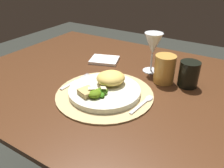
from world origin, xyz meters
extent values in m
cube|color=#492815|center=(0.00, 0.00, 0.74)|extent=(1.34, 0.91, 0.02)
cylinder|color=#4E2717|center=(-0.60, 0.38, 0.37)|extent=(0.07, 0.07, 0.73)
cylinder|color=tan|center=(-0.03, -0.12, 0.75)|extent=(0.35, 0.35, 0.01)
cylinder|color=silver|center=(-0.03, -0.12, 0.76)|extent=(0.25, 0.25, 0.02)
ellipsoid|color=#EAC25A|center=(-0.04, -0.07, 0.80)|extent=(0.14, 0.14, 0.04)
ellipsoid|color=#4E7110|center=(-0.03, -0.18, 0.78)|extent=(0.06, 0.06, 0.02)
ellipsoid|color=#3D6F17|center=(-0.02, -0.14, 0.78)|extent=(0.05, 0.05, 0.02)
ellipsoid|color=#486812|center=(-0.03, -0.15, 0.78)|extent=(0.06, 0.07, 0.01)
ellipsoid|color=#2F6E10|center=(-0.02, -0.16, 0.78)|extent=(0.05, 0.04, 0.01)
cube|color=beige|center=(-0.05, -0.17, 0.80)|extent=(0.03, 0.03, 0.00)
cube|color=beige|center=(-0.02, -0.14, 0.79)|extent=(0.03, 0.03, 0.01)
cube|color=tan|center=(-0.06, -0.18, 0.78)|extent=(0.06, 0.06, 0.02)
cube|color=silver|center=(-0.18, -0.14, 0.76)|extent=(0.02, 0.09, 0.00)
cube|color=silver|center=(-0.18, -0.05, 0.76)|extent=(0.01, 0.05, 0.00)
cube|color=silver|center=(-0.17, -0.05, 0.76)|extent=(0.01, 0.05, 0.00)
cube|color=silver|center=(-0.17, -0.05, 0.76)|extent=(0.01, 0.05, 0.00)
cube|color=silver|center=(-0.17, -0.05, 0.76)|extent=(0.01, 0.05, 0.00)
cube|color=silver|center=(0.11, -0.13, 0.76)|extent=(0.02, 0.10, 0.00)
ellipsoid|color=silver|center=(0.12, -0.07, 0.76)|extent=(0.02, 0.04, 0.01)
cube|color=white|center=(-0.20, 0.14, 0.75)|extent=(0.15, 0.14, 0.01)
cylinder|color=silver|center=(0.03, 0.15, 0.75)|extent=(0.07, 0.07, 0.00)
cylinder|color=silver|center=(0.03, 0.15, 0.79)|extent=(0.01, 0.01, 0.07)
cone|color=silver|center=(0.03, 0.15, 0.87)|extent=(0.08, 0.08, 0.09)
cylinder|color=gold|center=(0.11, 0.09, 0.80)|extent=(0.08, 0.08, 0.11)
cylinder|color=black|center=(0.20, 0.10, 0.80)|extent=(0.07, 0.07, 0.10)
camera|label=1|loc=(0.35, -0.68, 1.17)|focal=35.94mm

